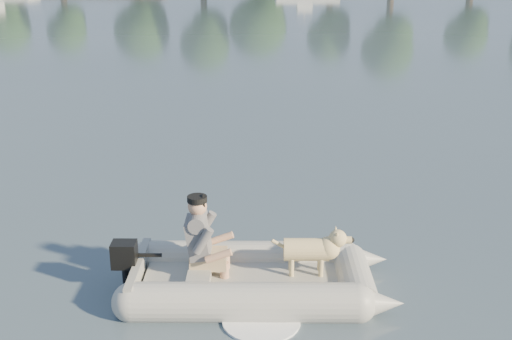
# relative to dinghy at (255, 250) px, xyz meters

# --- Properties ---
(water) EXTENTS (160.00, 160.00, 0.00)m
(water) POSITION_rel_dinghy_xyz_m (-0.68, 0.37, -0.53)
(water) COLOR slate
(water) RESTS_ON ground
(dinghy) EXTENTS (4.72, 3.67, 1.26)m
(dinghy) POSITION_rel_dinghy_xyz_m (0.00, 0.00, 0.00)
(dinghy) COLOR #9F9F9A
(dinghy) RESTS_ON water
(man) EXTENTS (0.74, 0.66, 0.98)m
(man) POSITION_rel_dinghy_xyz_m (-0.63, -0.06, 0.17)
(man) COLOR slate
(man) RESTS_ON dinghy
(dog) EXTENTS (0.88, 0.44, 0.56)m
(dog) POSITION_rel_dinghy_xyz_m (0.57, 0.14, -0.06)
(dog) COLOR tan
(dog) RESTS_ON dinghy
(outboard_motor) EXTENTS (0.41, 0.32, 0.71)m
(outboard_motor) POSITION_rel_dinghy_xyz_m (-1.49, -0.25, -0.25)
(outboard_motor) COLOR black
(outboard_motor) RESTS_ON dinghy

